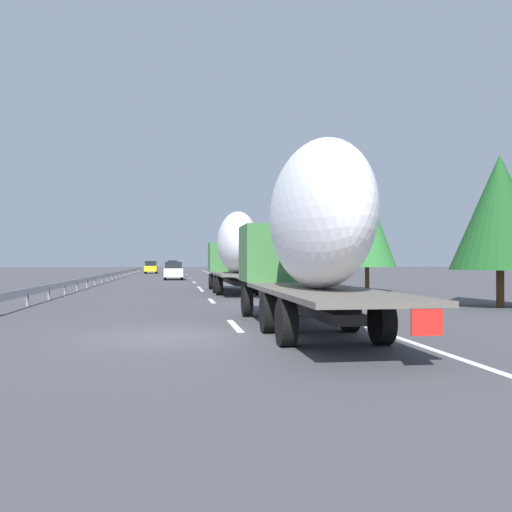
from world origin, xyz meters
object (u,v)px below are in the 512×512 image
car_red_compact (173,266)px  road_sign (249,256)px  car_white_van (173,271)px  truck_lead (235,249)px  car_yellow_coupe (151,267)px  car_black_suv (172,268)px  truck_trailing (309,231)px

car_red_compact → road_sign: road_sign is taller
car_white_van → truck_lead: bearing=-171.6°
car_white_van → road_sign: size_ratio=1.41×
truck_lead → car_red_compact: truck_lead is taller
car_white_van → car_yellow_coupe: (29.93, 3.44, 0.03)m
truck_lead → car_red_compact: (69.43, 3.85, -1.60)m
car_yellow_coupe → road_sign: (-36.90, -10.17, 1.39)m
car_white_van → car_black_suv: car_black_suv is taller
car_white_van → car_black_suv: bearing=0.6°
car_yellow_coupe → car_red_compact: car_red_compact is taller
truck_trailing → car_black_suv: size_ratio=2.60×
car_black_suv → car_red_compact: bearing=0.0°
car_white_van → car_red_compact: car_red_compact is taller
truck_trailing → car_white_van: bearing=4.8°
car_yellow_coupe → road_sign: road_sign is taller
truck_trailing → car_red_compact: truck_trailing is taller
road_sign → car_red_compact: bearing=7.6°
truck_lead → road_sign: 17.76m
car_white_van → car_black_suv: 19.45m
car_yellow_coupe → road_sign: size_ratio=1.37×
truck_trailing → car_red_compact: (87.99, 3.85, -1.68)m
car_yellow_coupe → truck_lead: bearing=-172.6°
car_white_van → road_sign: 9.80m
truck_trailing → car_black_suv: (62.48, 3.83, -1.75)m
car_black_suv → truck_trailing: bearing=-176.5°
truck_trailing → car_red_compact: 88.09m
truck_lead → car_yellow_coupe: 54.88m
car_yellow_coupe → car_black_suv: 10.96m
truck_lead → truck_trailing: bearing=180.0°
car_red_compact → road_sign: (-51.94, -6.95, 1.35)m
car_yellow_coupe → road_sign: 38.31m
car_yellow_coupe → car_red_compact: size_ratio=1.14×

